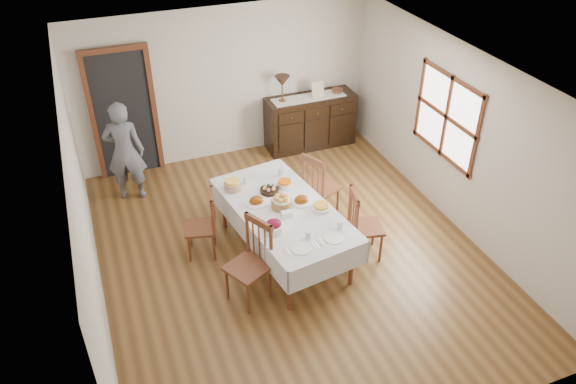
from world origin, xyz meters
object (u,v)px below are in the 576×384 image
object	(u,v)px
dining_table	(283,213)
person	(124,148)
chair_left_near	(251,261)
chair_right_far	(319,186)
sideboard	(310,121)
table_lamp	(282,82)
chair_right_near	(362,224)
chair_left_far	(204,224)

from	to	relation	value
dining_table	person	world-z (taller)	person
chair_left_near	chair_right_far	xyz separation A→B (m)	(1.45, 1.25, -0.02)
dining_table	chair_right_far	size ratio (longest dim) A/B	2.24
dining_table	sideboard	size ratio (longest dim) A/B	1.50
chair_left_near	chair_right_far	size ratio (longest dim) A/B	1.04
sideboard	table_lamp	xyz separation A→B (m)	(-0.53, 0.00, 0.83)
chair_right_near	person	distance (m)	3.75
chair_right_far	table_lamp	world-z (taller)	table_lamp
chair_right_near	table_lamp	size ratio (longest dim) A/B	2.24
chair_right_near	table_lamp	world-z (taller)	table_lamp
chair_left_near	chair_right_near	xyz separation A→B (m)	(1.63, 0.22, -0.04)
dining_table	chair_left_near	xyz separation A→B (m)	(-0.65, -0.62, -0.12)
chair_left_far	dining_table	bearing A→B (deg)	82.98
chair_left_far	person	world-z (taller)	person
chair_left_far	table_lamp	xyz separation A→B (m)	(1.99, 2.30, 0.81)
chair_right_far	sideboard	world-z (taller)	chair_right_far
dining_table	chair_left_far	xyz separation A→B (m)	(-0.98, 0.40, -0.18)
chair_right_near	chair_right_far	world-z (taller)	chair_right_far
dining_table	table_lamp	distance (m)	2.95
chair_left_far	person	distance (m)	1.96
chair_left_far	chair_left_near	bearing A→B (deg)	32.89
dining_table	chair_right_far	distance (m)	1.03
chair_left_far	chair_right_near	world-z (taller)	chair_right_near
dining_table	chair_left_near	distance (m)	0.91
dining_table	chair_left_far	bearing A→B (deg)	149.53
chair_right_far	chair_right_near	bearing A→B (deg)	164.31
chair_left_near	table_lamp	bearing A→B (deg)	126.49
sideboard	person	xyz separation A→B (m)	(-3.27, -0.52, 0.39)
chair_left_near	person	bearing A→B (deg)	174.25
sideboard	chair_left_far	bearing A→B (deg)	-137.71
dining_table	chair_right_near	size ratio (longest dim) A/B	2.32
sideboard	person	distance (m)	3.34
dining_table	sideboard	xyz separation A→B (m)	(1.54, 2.69, -0.20)
chair_right_near	chair_right_far	xyz separation A→B (m)	(-0.17, 1.03, 0.02)
chair_right_near	sideboard	distance (m)	3.14
chair_left_near	chair_right_far	distance (m)	1.92
table_lamp	chair_right_far	bearing A→B (deg)	-95.84
sideboard	person	size ratio (longest dim) A/B	0.92
dining_table	chair_left_far	size ratio (longest dim) A/B	2.44
table_lamp	chair_left_far	bearing A→B (deg)	-130.93
chair_right_far	table_lamp	bearing A→B (deg)	-31.14
dining_table	person	xyz separation A→B (m)	(-1.73, 2.17, 0.19)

